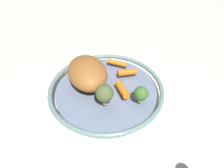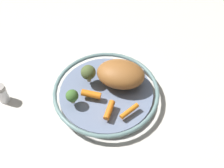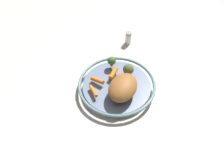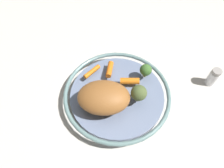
{
  "view_description": "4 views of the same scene",
  "coord_description": "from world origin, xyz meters",
  "px_view_note": "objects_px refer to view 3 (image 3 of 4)",
  "views": [
    {
      "loc": [
        0.32,
        0.31,
        0.46
      ],
      "look_at": [
        0.0,
        0.03,
        0.07
      ],
      "focal_mm": 32.14,
      "sensor_mm": 36.0,
      "label": 1
    },
    {
      "loc": [
        -0.57,
        0.14,
        0.79
      ],
      "look_at": [
        -0.0,
        -0.02,
        0.07
      ],
      "focal_mm": 46.13,
      "sensor_mm": 36.0,
      "label": 2
    },
    {
      "loc": [
        -0.05,
        -0.66,
        0.81
      ],
      "look_at": [
        -0.02,
        -0.01,
        0.06
      ],
      "focal_mm": 35.94,
      "sensor_mm": 36.0,
      "label": 3
    },
    {
      "loc": [
        0.29,
        -0.15,
        0.58
      ],
      "look_at": [
        -0.01,
        -0.01,
        0.08
      ],
      "focal_mm": 30.85,
      "sensor_mm": 36.0,
      "label": 4
    }
  ],
  "objects_px": {
    "baby_carrot_center": "(113,73)",
    "broccoli_floret_large": "(112,61)",
    "baby_carrot_left": "(97,80)",
    "roast_chicken_piece": "(123,87)",
    "serving_bowl": "(117,86)",
    "baby_carrot_back": "(93,91)",
    "salt_shaker": "(128,38)",
    "broccoli_floret_edge": "(128,69)"
  },
  "relations": [
    {
      "from": "baby_carrot_left",
      "to": "baby_carrot_back",
      "type": "bearing_deg",
      "value": -107.33
    },
    {
      "from": "baby_carrot_center",
      "to": "salt_shaker",
      "type": "distance_m",
      "value": 0.3
    },
    {
      "from": "roast_chicken_piece",
      "to": "baby_carrot_back",
      "type": "distance_m",
      "value": 0.13
    },
    {
      "from": "baby_carrot_back",
      "to": "broccoli_floret_large",
      "type": "bearing_deg",
      "value": 61.7
    },
    {
      "from": "baby_carrot_center",
      "to": "broccoli_floret_large",
      "type": "height_order",
      "value": "broccoli_floret_large"
    },
    {
      "from": "roast_chicken_piece",
      "to": "baby_carrot_center",
      "type": "height_order",
      "value": "roast_chicken_piece"
    },
    {
      "from": "serving_bowl",
      "to": "roast_chicken_piece",
      "type": "xyz_separation_m",
      "value": [
        0.02,
        -0.06,
        0.06
      ]
    },
    {
      "from": "serving_bowl",
      "to": "baby_carrot_back",
      "type": "bearing_deg",
      "value": -156.19
    },
    {
      "from": "broccoli_floret_large",
      "to": "salt_shaker",
      "type": "distance_m",
      "value": 0.24
    },
    {
      "from": "roast_chicken_piece",
      "to": "salt_shaker",
      "type": "relative_size",
      "value": 2.21
    },
    {
      "from": "baby_carrot_left",
      "to": "salt_shaker",
      "type": "height_order",
      "value": "salt_shaker"
    },
    {
      "from": "broccoli_floret_large",
      "to": "serving_bowl",
      "type": "bearing_deg",
      "value": -80.52
    },
    {
      "from": "broccoli_floret_edge",
      "to": "baby_carrot_back",
      "type": "bearing_deg",
      "value": -149.97
    },
    {
      "from": "baby_carrot_center",
      "to": "broccoli_floret_edge",
      "type": "relative_size",
      "value": 0.96
    },
    {
      "from": "serving_bowl",
      "to": "baby_carrot_left",
      "type": "height_order",
      "value": "baby_carrot_left"
    },
    {
      "from": "baby_carrot_center",
      "to": "baby_carrot_back",
      "type": "height_order",
      "value": "baby_carrot_center"
    },
    {
      "from": "baby_carrot_back",
      "to": "broccoli_floret_edge",
      "type": "distance_m",
      "value": 0.19
    },
    {
      "from": "baby_carrot_left",
      "to": "broccoli_floret_edge",
      "type": "bearing_deg",
      "value": 13.2
    },
    {
      "from": "roast_chicken_piece",
      "to": "baby_carrot_left",
      "type": "xyz_separation_m",
      "value": [
        -0.11,
        0.07,
        -0.03
      ]
    },
    {
      "from": "serving_bowl",
      "to": "broccoli_floret_edge",
      "type": "relative_size",
      "value": 5.39
    },
    {
      "from": "serving_bowl",
      "to": "broccoli_floret_edge",
      "type": "bearing_deg",
      "value": 40.19
    },
    {
      "from": "broccoli_floret_edge",
      "to": "serving_bowl",
      "type": "bearing_deg",
      "value": -139.81
    },
    {
      "from": "roast_chicken_piece",
      "to": "broccoli_floret_large",
      "type": "bearing_deg",
      "value": 103.59
    },
    {
      "from": "serving_bowl",
      "to": "baby_carrot_back",
      "type": "xyz_separation_m",
      "value": [
        -0.11,
        -0.05,
        0.03
      ]
    },
    {
      "from": "roast_chicken_piece",
      "to": "salt_shaker",
      "type": "bearing_deg",
      "value": 81.29
    },
    {
      "from": "serving_bowl",
      "to": "roast_chicken_piece",
      "type": "bearing_deg",
      "value": -68.45
    },
    {
      "from": "roast_chicken_piece",
      "to": "broccoli_floret_large",
      "type": "height_order",
      "value": "roast_chicken_piece"
    },
    {
      "from": "broccoli_floret_large",
      "to": "salt_shaker",
      "type": "relative_size",
      "value": 0.72
    },
    {
      "from": "baby_carrot_center",
      "to": "baby_carrot_back",
      "type": "distance_m",
      "value": 0.14
    },
    {
      "from": "baby_carrot_left",
      "to": "roast_chicken_piece",
      "type": "bearing_deg",
      "value": -32.06
    },
    {
      "from": "baby_carrot_back",
      "to": "broccoli_floret_large",
      "type": "xyz_separation_m",
      "value": [
        0.09,
        0.16,
        0.02
      ]
    },
    {
      "from": "baby_carrot_back",
      "to": "baby_carrot_left",
      "type": "distance_m",
      "value": 0.06
    },
    {
      "from": "roast_chicken_piece",
      "to": "baby_carrot_center",
      "type": "distance_m",
      "value": 0.12
    },
    {
      "from": "roast_chicken_piece",
      "to": "salt_shaker",
      "type": "xyz_separation_m",
      "value": [
        0.06,
        0.39,
        -0.05
      ]
    },
    {
      "from": "baby_carrot_left",
      "to": "baby_carrot_center",
      "type": "bearing_deg",
      "value": 28.71
    },
    {
      "from": "serving_bowl",
      "to": "salt_shaker",
      "type": "bearing_deg",
      "value": 76.25
    },
    {
      "from": "baby_carrot_left",
      "to": "salt_shaker",
      "type": "xyz_separation_m",
      "value": [
        0.17,
        0.32,
        -0.02
      ]
    },
    {
      "from": "salt_shaker",
      "to": "broccoli_floret_large",
      "type": "bearing_deg",
      "value": -114.63
    },
    {
      "from": "broccoli_floret_edge",
      "to": "salt_shaker",
      "type": "height_order",
      "value": "broccoli_floret_edge"
    },
    {
      "from": "broccoli_floret_large",
      "to": "salt_shaker",
      "type": "xyz_separation_m",
      "value": [
        0.1,
        0.22,
        -0.04
      ]
    },
    {
      "from": "baby_carrot_center",
      "to": "broccoli_floret_large",
      "type": "bearing_deg",
      "value": 95.29
    },
    {
      "from": "serving_bowl",
      "to": "roast_chicken_piece",
      "type": "relative_size",
      "value": 2.23
    }
  ]
}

